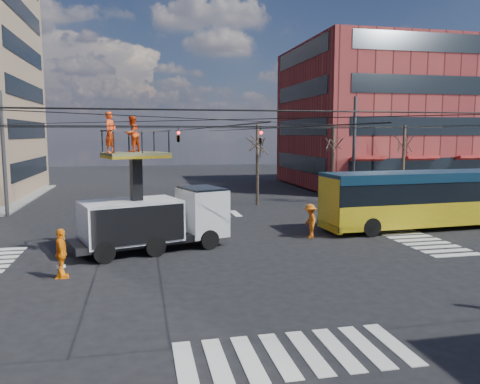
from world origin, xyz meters
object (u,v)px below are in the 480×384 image
city_bus (430,198)px  flagger (310,221)px  worker_ground (61,253)px  traffic_cone (61,269)px  utility_truck (154,206)px

city_bus → flagger: city_bus is taller
city_bus → worker_ground: bearing=-167.2°
flagger → traffic_cone: bearing=-66.7°
traffic_cone → flagger: flagger is taller
city_bus → worker_ground: (-18.81, -5.50, -0.80)m
worker_ground → utility_truck: bearing=-55.6°
flagger → utility_truck: bearing=-82.0°
worker_ground → city_bus: bearing=-85.7°
traffic_cone → flagger: size_ratio=0.37×
utility_truck → traffic_cone: size_ratio=11.25×
city_bus → worker_ground: 19.62m
city_bus → flagger: size_ratio=7.22×
utility_truck → flagger: size_ratio=4.19×
city_bus → traffic_cone: city_bus is taller
city_bus → traffic_cone: bearing=-167.4°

